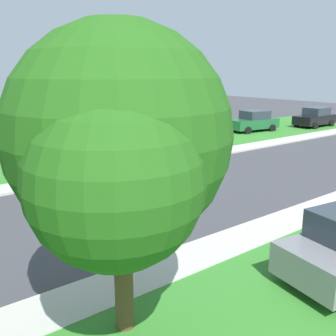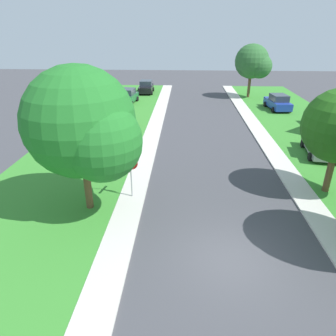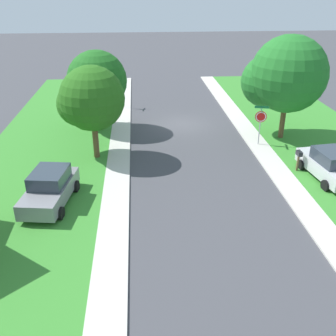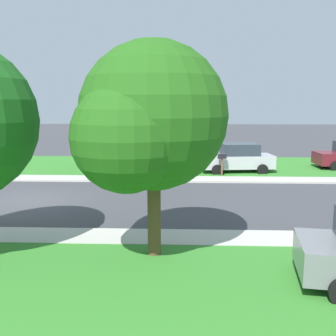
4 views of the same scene
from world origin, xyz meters
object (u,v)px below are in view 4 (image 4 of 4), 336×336
object	(u,v)px
tree_sidewalk_near	(147,121)
tree_sidewalk_mid	(125,99)
car_silver_behind_trees	(237,158)
mailbox	(222,159)
stop_sign_far_corner	(147,146)

from	to	relation	value
tree_sidewalk_near	tree_sidewalk_mid	distance (m)	12.93
car_silver_behind_trees	tree_sidewalk_near	size ratio (longest dim) A/B	0.77
tree_sidewalk_mid	tree_sidewalk_near	bearing A→B (deg)	10.96
car_silver_behind_trees	mailbox	world-z (taller)	car_silver_behind_trees
tree_sidewalk_mid	mailbox	world-z (taller)	tree_sidewalk_mid
stop_sign_far_corner	car_silver_behind_trees	size ratio (longest dim) A/B	0.62
stop_sign_far_corner	mailbox	xyz separation A→B (m)	(-1.10, 4.16, -0.88)
tree_sidewalk_mid	stop_sign_far_corner	bearing A→B (deg)	39.88
tree_sidewalk_near	mailbox	size ratio (longest dim) A/B	4.43
stop_sign_far_corner	mailbox	bearing A→B (deg)	104.81
stop_sign_far_corner	mailbox	size ratio (longest dim) A/B	2.11
stop_sign_far_corner	tree_sidewalk_near	xyz separation A→B (m)	(10.99, 1.04, 1.83)
car_silver_behind_trees	tree_sidewalk_mid	world-z (taller)	tree_sidewalk_mid
stop_sign_far_corner	car_silver_behind_trees	xyz separation A→B (m)	(-2.49, 5.20, -1.01)
stop_sign_far_corner	tree_sidewalk_near	world-z (taller)	tree_sidewalk_near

